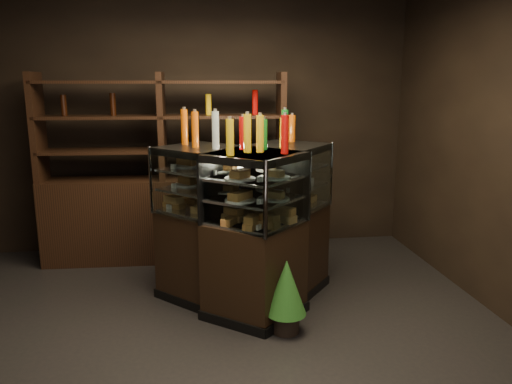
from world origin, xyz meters
TOP-DOWN VIEW (x-y plane):
  - ground at (0.00, 0.00)m, footprint 5.00×5.00m
  - room_shell at (0.00, 0.00)m, footprint 5.02×5.02m
  - display_case at (0.49, 0.83)m, footprint 1.66×1.38m
  - food_display at (0.49, 0.83)m, footprint 1.27×1.00m
  - bottles_top at (0.48, 0.84)m, footprint 1.10×0.86m
  - potted_conifer at (0.70, 0.26)m, footprint 0.31×0.31m
  - back_shelving at (-0.28, 2.05)m, footprint 2.57×0.52m

SIDE VIEW (x-z plane):
  - ground at x=0.00m, z-range 0.00..0.00m
  - potted_conifer at x=0.70m, z-range 0.05..0.71m
  - display_case at x=0.49m, z-range -0.22..1.15m
  - back_shelving at x=-0.28m, z-range -0.40..1.60m
  - food_display at x=0.49m, z-range 0.83..1.25m
  - bottles_top at x=0.48m, z-range 1.35..1.65m
  - room_shell at x=0.00m, z-range 0.44..3.45m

